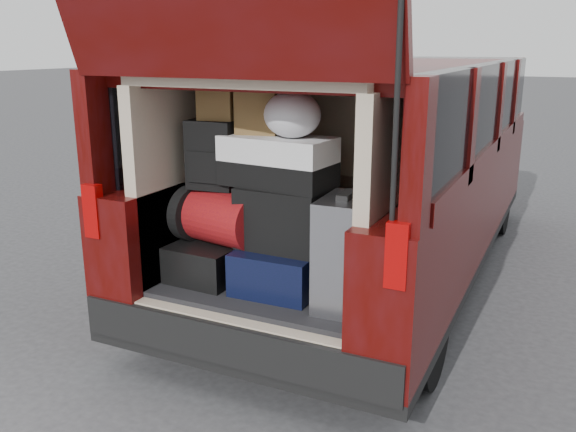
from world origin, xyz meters
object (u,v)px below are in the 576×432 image
(black_hardshell, at_px, (215,258))
(twotone_duffel, at_px, (278,161))
(red_duffel, at_px, (222,217))
(backpack, at_px, (213,155))
(silver_roller, at_px, (345,253))
(black_soft_case, at_px, (283,218))
(navy_hardshell, at_px, (284,266))

(black_hardshell, bearing_deg, twotone_duffel, 5.87)
(red_duffel, xyz_separation_m, backpack, (-0.06, 0.02, 0.36))
(red_duffel, height_order, backpack, backpack)
(silver_roller, height_order, black_soft_case, silver_roller)
(backpack, bearing_deg, black_soft_case, -7.86)
(navy_hardshell, bearing_deg, red_duffel, -175.74)
(black_hardshell, distance_m, silver_roller, 0.90)
(navy_hardshell, bearing_deg, black_soft_case, -82.52)
(silver_roller, bearing_deg, navy_hardshell, 162.45)
(twotone_duffel, bearing_deg, black_soft_case, -34.69)
(silver_roller, height_order, red_duffel, silver_roller)
(black_hardshell, distance_m, twotone_duffel, 0.75)
(red_duffel, bearing_deg, twotone_duffel, 18.91)
(red_duffel, height_order, twotone_duffel, twotone_duffel)
(twotone_duffel, bearing_deg, navy_hardshell, -6.40)
(backpack, xyz_separation_m, twotone_duffel, (0.41, 0.02, -0.01))
(black_hardshell, relative_size, twotone_duffel, 0.88)
(navy_hardshell, relative_size, silver_roller, 0.94)
(navy_hardshell, distance_m, red_duffel, 0.47)
(silver_roller, relative_size, black_soft_case, 1.23)
(red_duffel, bearing_deg, black_soft_case, 12.06)
(red_duffel, relative_size, black_soft_case, 1.03)
(black_hardshell, xyz_separation_m, black_soft_case, (0.47, -0.01, 0.31))
(navy_hardshell, height_order, twotone_duffel, twotone_duffel)
(silver_roller, bearing_deg, black_soft_case, 166.50)
(navy_hardshell, distance_m, backpack, 0.77)
(twotone_duffel, bearing_deg, backpack, -170.95)
(black_hardshell, relative_size, silver_roller, 0.91)
(navy_hardshell, distance_m, black_soft_case, 0.30)
(navy_hardshell, height_order, silver_roller, silver_roller)
(black_hardshell, height_order, navy_hardshell, navy_hardshell)
(black_soft_case, height_order, twotone_duffel, twotone_duffel)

